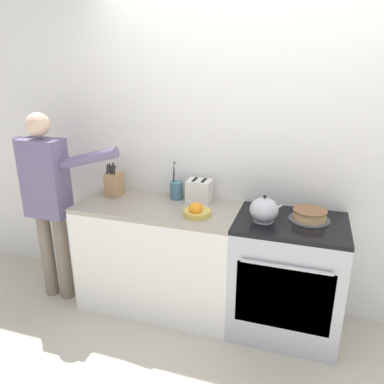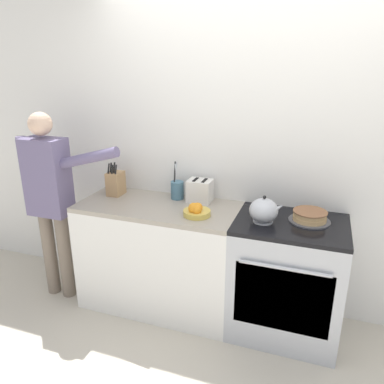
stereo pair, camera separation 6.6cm
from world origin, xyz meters
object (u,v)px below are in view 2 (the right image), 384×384
at_px(fruit_bowl, 196,210).
at_px(person_baker, 50,192).
at_px(knife_block, 116,183).
at_px(utensil_crock, 177,189).
at_px(tea_kettle, 264,211).
at_px(layer_cake, 310,217).
at_px(toaster, 200,191).
at_px(stove_range, 286,278).

height_order(fruit_bowl, person_baker, person_baker).
relative_size(knife_block, utensil_crock, 0.92).
height_order(tea_kettle, utensil_crock, utensil_crock).
xyz_separation_m(tea_kettle, fruit_bowl, (-0.48, -0.05, -0.04)).
distance_m(knife_block, fruit_bowl, 0.82).
distance_m(layer_cake, toaster, 0.86).
height_order(stove_range, knife_block, knife_block).
height_order(layer_cake, toaster, toaster).
distance_m(utensil_crock, toaster, 0.19).
height_order(stove_range, utensil_crock, utensil_crock).
bearing_deg(layer_cake, fruit_bowl, -167.90).
distance_m(layer_cake, utensil_crock, 1.05).
height_order(utensil_crock, toaster, utensil_crock).
distance_m(tea_kettle, fruit_bowl, 0.48).
relative_size(stove_range, toaster, 4.40).
distance_m(tea_kettle, knife_block, 1.27).
distance_m(stove_range, knife_block, 1.55).
bearing_deg(person_baker, toaster, 12.48).
xyz_separation_m(tea_kettle, utensil_crock, (-0.74, 0.24, -0.01)).
bearing_deg(knife_block, fruit_bowl, -15.37).
xyz_separation_m(utensil_crock, toaster, (0.19, 0.00, 0.01)).
distance_m(fruit_bowl, toaster, 0.31).
distance_m(toaster, person_baker, 1.22).
bearing_deg(person_baker, utensil_crock, 15.53).
xyz_separation_m(layer_cake, utensil_crock, (-1.04, 0.13, 0.04)).
xyz_separation_m(tea_kettle, knife_block, (-1.26, 0.16, 0.02)).
height_order(knife_block, person_baker, person_baker).
bearing_deg(tea_kettle, person_baker, -176.39).
xyz_separation_m(layer_cake, knife_block, (-1.57, 0.05, 0.06)).
bearing_deg(knife_block, stove_range, -4.35).
bearing_deg(utensil_crock, person_baker, -160.33).
bearing_deg(utensil_crock, knife_block, -171.52).
relative_size(layer_cake, tea_kettle, 1.17).
distance_m(layer_cake, knife_block, 1.57).
bearing_deg(toaster, fruit_bowl, -76.39).
bearing_deg(fruit_bowl, layer_cake, 12.10).
xyz_separation_m(stove_range, utensil_crock, (-0.93, 0.19, 0.53)).
height_order(tea_kettle, toaster, tea_kettle).
xyz_separation_m(stove_range, knife_block, (-1.45, 0.11, 0.55)).
bearing_deg(stove_range, person_baker, -175.20).
relative_size(layer_cake, knife_block, 1.02).
bearing_deg(utensil_crock, tea_kettle, -17.94).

